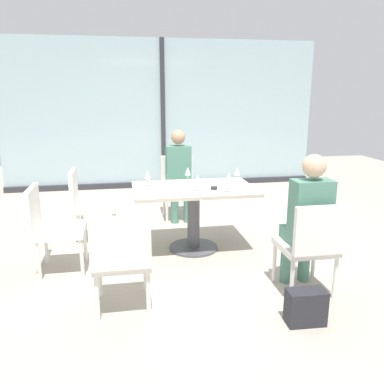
{
  "coord_description": "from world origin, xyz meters",
  "views": [
    {
      "loc": [
        -0.76,
        -4.2,
        1.76
      ],
      "look_at": [
        0.0,
        0.1,
        0.65
      ],
      "focal_mm": 36.85,
      "sensor_mm": 36.0,
      "label": 1
    }
  ],
  "objects": [
    {
      "name": "chair_side_end",
      "position": [
        -1.5,
        -0.33,
        0.5
      ],
      "size": [
        0.5,
        0.46,
        0.87
      ],
      "color": "silver",
      "rests_on": "ground_plane"
    },
    {
      "name": "coffee_cup",
      "position": [
        0.55,
        -0.36,
        0.78
      ],
      "size": [
        0.08,
        0.08,
        0.09
      ],
      "primitive_type": "cylinder",
      "color": "white",
      "rests_on": "dining_table_main"
    },
    {
      "name": "chair_near_window",
      "position": [
        0.0,
        1.24,
        0.5
      ],
      "size": [
        0.46,
        0.51,
        0.87
      ],
      "color": "silver",
      "rests_on": "ground_plane"
    },
    {
      "name": "chair_far_left",
      "position": [
        -1.2,
        0.49,
        0.5
      ],
      "size": [
        0.5,
        0.46,
        0.87
      ],
      "color": "silver",
      "rests_on": "ground_plane"
    },
    {
      "name": "chair_front_left",
      "position": [
        -0.81,
        -1.24,
        0.5
      ],
      "size": [
        0.46,
        0.5,
        0.87
      ],
      "color": "silver",
      "rests_on": "ground_plane"
    },
    {
      "name": "cell_phone_on_table",
      "position": [
        0.21,
        -0.09,
        0.73
      ],
      "size": [
        0.11,
        0.16,
        0.01
      ],
      "primitive_type": "cube",
      "rotation": [
        0.0,
        0.0,
        -0.28
      ],
      "color": "black",
      "rests_on": "dining_table_main"
    },
    {
      "name": "wine_glass_4",
      "position": [
        0.54,
        0.15,
        0.86
      ],
      "size": [
        0.07,
        0.07,
        0.18
      ],
      "color": "silver",
      "rests_on": "dining_table_main"
    },
    {
      "name": "wine_glass_2",
      "position": [
        0.01,
        -0.2,
        0.86
      ],
      "size": [
        0.07,
        0.07,
        0.18
      ],
      "color": "silver",
      "rests_on": "dining_table_main"
    },
    {
      "name": "wine_glass_3",
      "position": [
        0.36,
        -0.16,
        0.86
      ],
      "size": [
        0.07,
        0.07,
        0.18
      ],
      "color": "silver",
      "rests_on": "dining_table_main"
    },
    {
      "name": "chair_front_right",
      "position": [
        0.81,
        -1.24,
        0.5
      ],
      "size": [
        0.46,
        0.5,
        0.87
      ],
      "color": "silver",
      "rests_on": "ground_plane"
    },
    {
      "name": "window_wall_backdrop",
      "position": [
        0.0,
        3.2,
        1.21
      ],
      "size": [
        5.8,
        0.1,
        2.7
      ],
      "color": "#9EB7BC",
      "rests_on": "ground_plane"
    },
    {
      "name": "person_front_right",
      "position": [
        0.81,
        -1.13,
        0.7
      ],
      "size": [
        0.34,
        0.39,
        1.26
      ],
      "color": "#4C7F6B",
      "rests_on": "ground_plane"
    },
    {
      "name": "handbag_0",
      "position": [
        0.59,
        -1.65,
        0.14
      ],
      "size": [
        0.31,
        0.17,
        0.28
      ],
      "primitive_type": "cube",
      "rotation": [
        0.0,
        0.0,
        -0.04
      ],
      "color": "#232328",
      "rests_on": "ground_plane"
    },
    {
      "name": "wine_glass_0",
      "position": [
        -0.5,
        0.13,
        0.86
      ],
      "size": [
        0.07,
        0.07,
        0.18
      ],
      "color": "silver",
      "rests_on": "dining_table_main"
    },
    {
      "name": "ground_plane",
      "position": [
        0.0,
        0.0,
        0.0
      ],
      "size": [
        12.0,
        12.0,
        0.0
      ],
      "primitive_type": "plane",
      "color": "#A89E8E"
    },
    {
      "name": "person_near_window",
      "position": [
        -0.0,
        1.13,
        0.7
      ],
      "size": [
        0.34,
        0.39,
        1.26
      ],
      "color": "#4C7F6B",
      "rests_on": "ground_plane"
    },
    {
      "name": "wine_glass_1",
      "position": [
        0.31,
        -0.31,
        0.86
      ],
      "size": [
        0.07,
        0.07,
        0.18
      ],
      "color": "silver",
      "rests_on": "dining_table_main"
    },
    {
      "name": "wine_glass_5",
      "position": [
        -0.02,
        0.25,
        0.86
      ],
      "size": [
        0.07,
        0.07,
        0.18
      ],
      "color": "silver",
      "rests_on": "dining_table_main"
    },
    {
      "name": "dining_table_main",
      "position": [
        0.0,
        0.0,
        0.55
      ],
      "size": [
        1.35,
        0.86,
        0.73
      ],
      "color": "#BCB29E",
      "rests_on": "ground_plane"
    }
  ]
}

